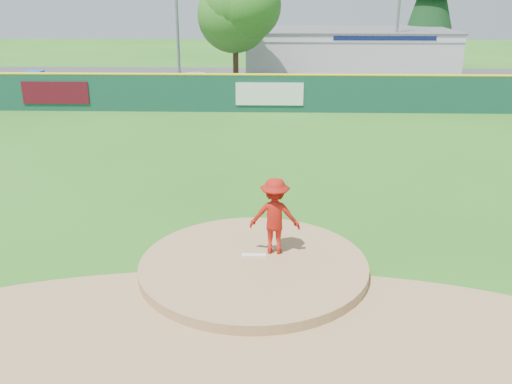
{
  "coord_description": "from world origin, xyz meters",
  "views": [
    {
      "loc": [
        0.43,
        -12.28,
        6.56
      ],
      "look_at": [
        0.0,
        2.0,
        1.3
      ],
      "focal_mm": 40.0,
      "sensor_mm": 36.0,
      "label": 1
    }
  ],
  "objects_px": {
    "pitcher": "(275,216)",
    "pool_building_grp": "(347,52)",
    "playground_slide": "(35,83)",
    "deciduous_tree": "(235,17)",
    "van": "(200,83)"
  },
  "relations": [
    {
      "from": "pitcher",
      "to": "pool_building_grp",
      "type": "distance_m",
      "value": 31.92
    },
    {
      "from": "pool_building_grp",
      "to": "playground_slide",
      "type": "xyz_separation_m",
      "value": [
        -20.19,
        -9.62,
        -0.9
      ]
    },
    {
      "from": "pitcher",
      "to": "playground_slide",
      "type": "height_order",
      "value": "pitcher"
    },
    {
      "from": "playground_slide",
      "to": "pool_building_grp",
      "type": "bearing_deg",
      "value": 25.48
    },
    {
      "from": "pitcher",
      "to": "playground_slide",
      "type": "relative_size",
      "value": 0.71
    },
    {
      "from": "playground_slide",
      "to": "deciduous_tree",
      "type": "height_order",
      "value": "deciduous_tree"
    },
    {
      "from": "deciduous_tree",
      "to": "pool_building_grp",
      "type": "bearing_deg",
      "value": 41.16
    },
    {
      "from": "van",
      "to": "playground_slide",
      "type": "xyz_separation_m",
      "value": [
        -10.09,
        -0.68,
        0.08
      ]
    },
    {
      "from": "pool_building_grp",
      "to": "deciduous_tree",
      "type": "relative_size",
      "value": 2.07
    },
    {
      "from": "van",
      "to": "deciduous_tree",
      "type": "height_order",
      "value": "deciduous_tree"
    },
    {
      "from": "pool_building_grp",
      "to": "deciduous_tree",
      "type": "height_order",
      "value": "deciduous_tree"
    },
    {
      "from": "pitcher",
      "to": "van",
      "type": "xyz_separation_m",
      "value": [
        -4.6,
        22.5,
        -0.53
      ]
    },
    {
      "from": "van",
      "to": "pool_building_grp",
      "type": "distance_m",
      "value": 13.52
    },
    {
      "from": "pitcher",
      "to": "deciduous_tree",
      "type": "xyz_separation_m",
      "value": [
        -2.5,
        24.44,
        3.34
      ]
    },
    {
      "from": "van",
      "to": "pitcher",
      "type": "bearing_deg",
      "value": -145.21
    }
  ]
}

